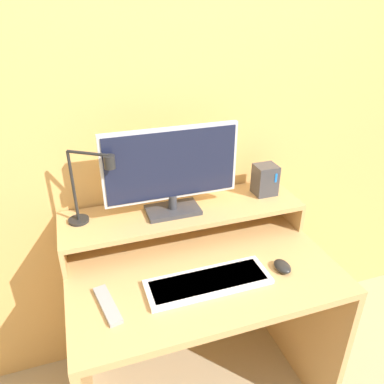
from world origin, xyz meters
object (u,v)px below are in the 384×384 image
monitor (172,169)px  remote_control (108,305)px  mouse (282,266)px  keyboard (208,282)px  router_dock (265,180)px  desk_lamp (89,187)px

monitor → remote_control: 0.57m
monitor → mouse: (0.34, -0.35, -0.32)m
keyboard → remote_control: size_ratio=2.33×
router_dock → mouse: router_dock is taller
keyboard → remote_control: (-0.37, 0.00, -0.00)m
desk_lamp → router_dock: 0.79m
router_dock → keyboard: router_dock is taller
keyboard → desk_lamp: bearing=137.2°
keyboard → remote_control: bearing=179.4°
monitor → desk_lamp: bearing=178.8°
desk_lamp → remote_control: size_ratio=1.56×
monitor → remote_control: monitor is taller
desk_lamp → keyboard: (0.37, -0.34, -0.29)m
desk_lamp → remote_control: 0.45m
router_dock → keyboard: bearing=-139.0°
desk_lamp → router_dock: (0.78, 0.02, -0.10)m
router_dock → keyboard: 0.58m
desk_lamp → remote_control: (-0.00, -0.34, -0.30)m
mouse → remote_control: (-0.68, 0.02, -0.01)m
keyboard → mouse: mouse is taller
monitor → desk_lamp: 0.33m
desk_lamp → remote_control: desk_lamp is taller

